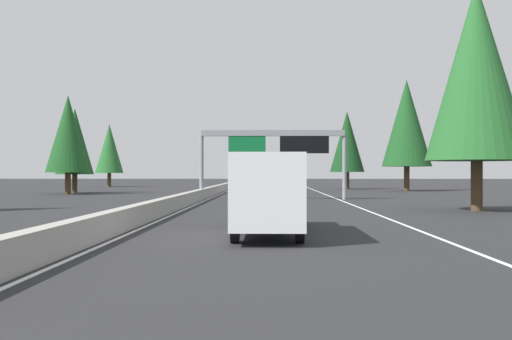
% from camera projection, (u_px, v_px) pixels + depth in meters
% --- Properties ---
extents(ground_plane, '(320.00, 320.00, 0.00)m').
position_uv_depth(ground_plane, '(219.00, 194.00, 65.16)').
color(ground_plane, '#262628').
extents(median_barrier, '(180.00, 0.56, 0.90)m').
position_uv_depth(median_barrier, '(229.00, 186.00, 85.17)').
color(median_barrier, '#9E9B93').
rests_on(median_barrier, ground).
extents(shoulder_stripe_right, '(160.00, 0.16, 0.01)m').
position_uv_depth(shoulder_stripe_right, '(316.00, 191.00, 74.90)').
color(shoulder_stripe_right, silver).
rests_on(shoulder_stripe_right, ground).
extents(shoulder_stripe_median, '(160.00, 0.16, 0.01)m').
position_uv_depth(shoulder_stripe_median, '(228.00, 191.00, 75.16)').
color(shoulder_stripe_median, silver).
rests_on(shoulder_stripe_median, ground).
extents(sign_gantry_overhead, '(0.50, 12.68, 5.98)m').
position_uv_depth(sign_gantry_overhead, '(275.00, 144.00, 50.48)').
color(sign_gantry_overhead, gray).
rests_on(sign_gantry_overhead, ground).
extents(box_truck_distant_b, '(8.50, 2.40, 2.95)m').
position_uv_depth(box_truck_distant_b, '(268.00, 191.00, 21.86)').
color(box_truck_distant_b, white).
rests_on(box_truck_distant_b, ground).
extents(sedan_near_center, '(4.40, 1.80, 1.47)m').
position_uv_depth(sedan_near_center, '(269.00, 195.00, 43.04)').
color(sedan_near_center, white).
rests_on(sedan_near_center, ground).
extents(bus_far_right, '(11.50, 2.55, 3.10)m').
position_uv_depth(bus_far_right, '(268.00, 178.00, 69.16)').
color(bus_far_right, white).
rests_on(bus_far_right, ground).
extents(pickup_far_left, '(5.60, 2.00, 1.86)m').
position_uv_depth(pickup_far_left, '(286.00, 180.00, 120.23)').
color(pickup_far_left, silver).
rests_on(pickup_far_left, ground).
extents(minivan_mid_left, '(5.00, 1.95, 1.69)m').
position_uv_depth(minivan_mid_left, '(269.00, 181.00, 102.36)').
color(minivan_mid_left, '#1E4793').
rests_on(minivan_mid_left, ground).
extents(sedan_near_right, '(4.40, 1.80, 1.47)m').
position_uv_depth(sedan_near_right, '(268.00, 181.00, 120.33)').
color(sedan_near_right, black).
rests_on(sedan_near_right, ground).
extents(conifer_right_near, '(6.10, 6.10, 13.87)m').
position_uv_depth(conifer_right_near, '(477.00, 72.00, 35.51)').
color(conifer_right_near, '#4C3823').
rests_on(conifer_right_near, ground).
extents(conifer_right_mid, '(6.25, 6.25, 14.19)m').
position_uv_depth(conifer_right_mid, '(407.00, 123.00, 74.59)').
color(conifer_right_mid, '#4C3823').
rests_on(conifer_right_mid, ground).
extents(conifer_right_far, '(4.84, 4.84, 11.00)m').
position_uv_depth(conifer_right_far, '(347.00, 142.00, 82.75)').
color(conifer_right_far, '#4C3823').
rests_on(conifer_right_far, ground).
extents(conifer_left_near, '(4.68, 4.68, 10.65)m').
position_uv_depth(conifer_left_near, '(68.00, 134.00, 62.85)').
color(conifer_left_near, '#4C3823').
rests_on(conifer_left_near, ground).
extents(conifer_left_mid, '(4.27, 4.27, 9.72)m').
position_uv_depth(conifer_left_mid, '(75.00, 141.00, 67.07)').
color(conifer_left_mid, '#4C3823').
rests_on(conifer_left_mid, ground).
extents(conifer_left_far, '(4.55, 4.55, 10.34)m').
position_uv_depth(conifer_left_far, '(109.00, 149.00, 96.30)').
color(conifer_left_far, '#4C3823').
rests_on(conifer_left_far, ground).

